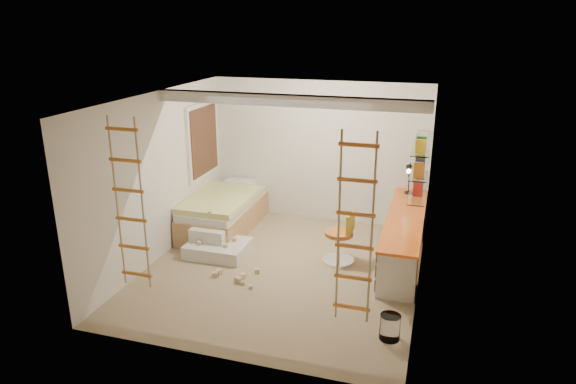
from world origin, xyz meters
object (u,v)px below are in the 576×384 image
(desk, at_px, (404,237))
(swivel_chair, at_px, (340,244))
(bed, at_px, (224,212))
(play_platform, at_px, (216,244))

(desk, relative_size, swivel_chair, 3.32)
(swivel_chair, bearing_deg, bed, 162.01)
(desk, xyz_separation_m, swivel_chair, (-0.93, -0.37, -0.09))
(bed, bearing_deg, desk, -6.49)
(bed, relative_size, swivel_chair, 2.37)
(desk, distance_m, swivel_chair, 1.01)
(swivel_chair, bearing_deg, play_platform, -173.00)
(desk, bearing_deg, play_platform, -168.09)
(play_platform, bearing_deg, swivel_chair, 7.00)
(swivel_chair, relative_size, play_platform, 0.89)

